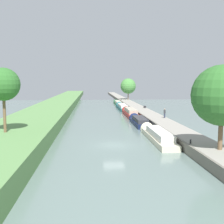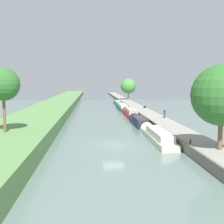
{
  "view_description": "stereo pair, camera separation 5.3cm",
  "coord_description": "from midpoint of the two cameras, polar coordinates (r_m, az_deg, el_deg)",
  "views": [
    {
      "loc": [
        -2.59,
        -31.6,
        7.49
      ],
      "look_at": [
        1.73,
        26.15,
        1.0
      ],
      "focal_mm": 44.04,
      "sensor_mm": 36.0,
      "label": 1
    },
    {
      "loc": [
        -2.54,
        -31.61,
        7.49
      ],
      "look_at": [
        1.73,
        26.15,
        1.0
      ],
      "focal_mm": 44.04,
      "sensor_mm": 36.0,
      "label": 2
    }
  ],
  "objects": [
    {
      "name": "narrowboat_cream",
      "position": [
        35.96,
        9.25,
        -4.76
      ],
      "size": [
        2.08,
        12.98,
        2.12
      ],
      "color": "beige",
      "rests_on": "ground_plane"
    },
    {
      "name": "tree_leftbank_downstream",
      "position": [
        31.94,
        -21.7,
        5.32
      ],
      "size": [
        3.59,
        3.59,
        7.04
      ],
      "color": "brown",
      "rests_on": "left_grassy_bank"
    },
    {
      "name": "tree_rightbank_near",
      "position": [
        27.51,
        21.85,
        3.21
      ],
      "size": [
        5.71,
        5.71,
        8.01
      ],
      "color": "brown",
      "rests_on": "right_towpath"
    },
    {
      "name": "person_walking",
      "position": [
        49.31,
        10.84,
        -0.22
      ],
      "size": [
        0.34,
        0.34,
        1.66
      ],
      "color": "#282D42",
      "rests_on": "right_towpath"
    },
    {
      "name": "park_bench",
      "position": [
        67.52,
        6.82,
        1.16
      ],
      "size": [
        0.44,
        1.5,
        0.47
      ],
      "color": "#333338",
      "rests_on": "right_towpath"
    },
    {
      "name": "right_towpath",
      "position": [
        34.41,
        15.72,
        -5.54
      ],
      "size": [
        3.51,
        260.0,
        1.04
      ],
      "color": "gray",
      "rests_on": "ground_plane"
    },
    {
      "name": "stone_quay",
      "position": [
        33.81,
        12.71,
        -5.62
      ],
      "size": [
        0.25,
        260.0,
        1.09
      ],
      "color": "#6B665B",
      "rests_on": "ground_plane"
    },
    {
      "name": "mooring_bollard_near",
      "position": [
        29.8,
        15.95,
        -5.92
      ],
      "size": [
        0.16,
        0.16,
        0.45
      ],
      "color": "black",
      "rests_on": "right_towpath"
    },
    {
      "name": "mooring_bollard_far",
      "position": [
        94.91,
        1.91,
        2.63
      ],
      "size": [
        0.16,
        0.16,
        0.45
      ],
      "color": "black",
      "rests_on": "right_towpath"
    },
    {
      "name": "narrowboat_teal",
      "position": [
        74.97,
        2.06,
        1.09
      ],
      "size": [
        2.18,
        14.79,
        2.07
      ],
      "color": "#195B60",
      "rests_on": "ground_plane"
    },
    {
      "name": "ground_plane",
      "position": [
        32.58,
        0.35,
        -6.9
      ],
      "size": [
        160.0,
        160.0,
        0.0
      ],
      "primitive_type": "plane",
      "color": "slate"
    },
    {
      "name": "tree_rightbank_midnear",
      "position": [
        97.86,
        3.36,
        5.39
      ],
      "size": [
        5.44,
        5.44,
        7.48
      ],
      "color": "brown",
      "rests_on": "right_towpath"
    },
    {
      "name": "narrowboat_red",
      "position": [
        60.59,
        3.7,
        -0.08
      ],
      "size": [
        2.19,
        13.51,
        2.31
      ],
      "color": "maroon",
      "rests_on": "ground_plane"
    },
    {
      "name": "narrowboat_green",
      "position": [
        89.11,
        1.18,
        1.89
      ],
      "size": [
        1.81,
        13.37,
        1.77
      ],
      "color": "#1E6033",
      "rests_on": "ground_plane"
    },
    {
      "name": "left_grassy_bank",
      "position": [
        33.57,
        -20.29,
        -5.22
      ],
      "size": [
        8.95,
        260.0,
        1.92
      ],
      "color": "#5B894C",
      "rests_on": "ground_plane"
    },
    {
      "name": "narrowboat_navy",
      "position": [
        48.51,
        5.53,
        -1.88
      ],
      "size": [
        2.12,
        10.73,
        2.02
      ],
      "color": "#141E42",
      "rests_on": "ground_plane"
    }
  ]
}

